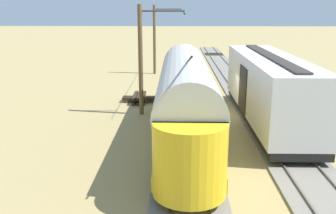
% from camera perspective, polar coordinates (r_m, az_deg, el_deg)
% --- Properties ---
extents(ground_plane, '(220.00, 220.00, 0.00)m').
position_cam_1_polar(ground_plane, '(24.07, 8.12, -1.27)').
color(ground_plane, '#9E8956').
extents(track_streetcar_siding, '(2.80, 80.00, 0.18)m').
position_cam_1_polar(track_streetcar_siding, '(24.76, 13.60, -0.96)').
color(track_streetcar_siding, slate).
rests_on(track_streetcar_siding, ground).
extents(track_adjacent_siding, '(2.80, 80.00, 0.18)m').
position_cam_1_polar(track_adjacent_siding, '(24.19, 2.35, -0.92)').
color(track_adjacent_siding, slate).
rests_on(track_adjacent_siding, ground).
extents(vintage_streetcar, '(2.65, 15.71, 5.05)m').
position_cam_1_polar(vintage_streetcar, '(18.97, 2.67, 1.47)').
color(vintage_streetcar, gold).
rests_on(vintage_streetcar, ground).
extents(boxcar_adjacent, '(2.96, 13.05, 3.85)m').
position_cam_1_polar(boxcar_adjacent, '(22.41, 14.94, 2.86)').
color(boxcar_adjacent, silver).
rests_on(boxcar_adjacent, ground).
extents(catenary_pole_foreground, '(2.90, 0.28, 6.81)m').
position_cam_1_polar(catenary_pole_foreground, '(38.31, -1.94, 10.33)').
color(catenary_pole_foreground, brown).
rests_on(catenary_pole_foreground, ground).
extents(catenary_pole_mid_near, '(2.90, 0.28, 6.81)m').
position_cam_1_polar(catenary_pole_mid_near, '(23.45, -3.97, 7.33)').
color(catenary_pole_mid_near, brown).
rests_on(catenary_pole_mid_near, ground).
extents(overhead_wire_run, '(2.70, 18.97, 0.18)m').
position_cam_1_polar(overhead_wire_run, '(31.26, 2.01, 14.24)').
color(overhead_wire_run, black).
rests_on(overhead_wire_run, ground).
extents(switch_stand, '(0.50, 0.30, 1.24)m').
position_cam_1_polar(switch_stand, '(36.24, 12.42, 5.15)').
color(switch_stand, black).
rests_on(switch_stand, ground).
extents(spare_tie_stack, '(2.40, 2.40, 0.54)m').
position_cam_1_polar(spare_tie_stack, '(27.26, -4.37, 1.35)').
color(spare_tie_stack, '#2D2316').
rests_on(spare_tie_stack, ground).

